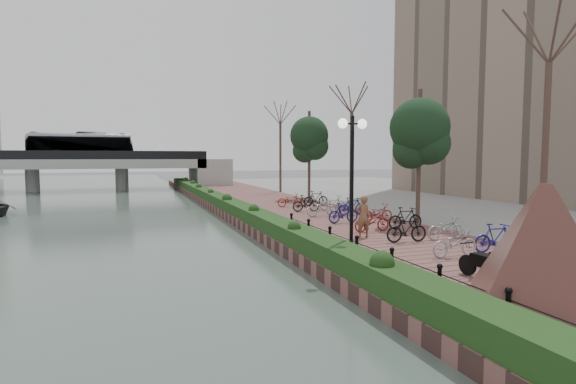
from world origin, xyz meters
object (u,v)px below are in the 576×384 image
motorcycle (486,263)px  pedestrian (363,217)px  lamppost (352,155)px  granite_monument (543,248)px

motorcycle → pedestrian: size_ratio=0.88×
lamppost → pedestrian: lamppost is taller
lamppost → granite_monument: bearing=-79.4°
lamppost → motorcycle: bearing=-63.7°
granite_monument → motorcycle: granite_monument is taller
lamppost → motorcycle: 5.19m
granite_monument → lamppost: bearing=100.6°
granite_monument → motorcycle: (0.75, 2.34, -0.90)m
pedestrian → granite_monument: bearing=89.3°
granite_monument → pedestrian: (0.84, 9.04, -0.52)m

